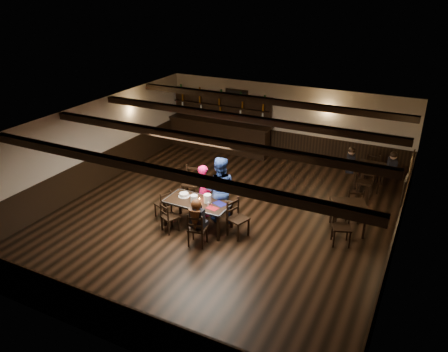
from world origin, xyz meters
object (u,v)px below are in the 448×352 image
at_px(chair_near_right, 196,227).
at_px(cake, 184,195).
at_px(bar_counter, 219,131).
at_px(man_blue, 219,189).
at_px(dining_table, 198,204).
at_px(chair_near_left, 167,215).
at_px(woman_pink, 204,190).

bearing_deg(chair_near_right, cake, 134.40).
height_order(chair_near_right, bar_counter, bar_counter).
xyz_separation_m(chair_near_right, man_blue, (-0.11, 1.44, 0.39)).
bearing_deg(cake, man_blue, 32.66).
distance_m(chair_near_right, man_blue, 1.49).
bearing_deg(dining_table, chair_near_right, -62.51).
distance_m(chair_near_left, bar_counter, 6.23).
relative_size(chair_near_left, chair_near_right, 0.91).
height_order(dining_table, bar_counter, bar_counter).
bearing_deg(bar_counter, chair_near_right, -67.56).
bearing_deg(chair_near_left, cake, 81.31).
height_order(chair_near_right, woman_pink, woman_pink).
height_order(dining_table, cake, cake).
distance_m(woman_pink, man_blue, 0.54).
distance_m(dining_table, man_blue, 0.73).
relative_size(chair_near_right, bar_counter, 0.21).
relative_size(chair_near_right, woman_pink, 0.61).
xyz_separation_m(chair_near_left, woman_pink, (0.39, 1.24, 0.26)).
xyz_separation_m(woman_pink, man_blue, (0.51, -0.06, 0.17)).
height_order(chair_near_right, man_blue, man_blue).
bearing_deg(chair_near_right, chair_near_left, 166.02).
bearing_deg(chair_near_left, dining_table, 45.16).
height_order(woman_pink, bar_counter, bar_counter).
bearing_deg(chair_near_right, man_blue, 94.20).
xyz_separation_m(dining_table, cake, (-0.47, 0.09, 0.11)).
bearing_deg(bar_counter, dining_table, -68.37).
height_order(man_blue, bar_counter, bar_counter).
xyz_separation_m(chair_near_left, bar_counter, (-1.58, 6.02, 0.24)).
xyz_separation_m(dining_table, man_blue, (0.33, 0.61, 0.23)).
bearing_deg(cake, dining_table, -11.24).
height_order(dining_table, woman_pink, woman_pink).
relative_size(dining_table, cake, 5.78).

